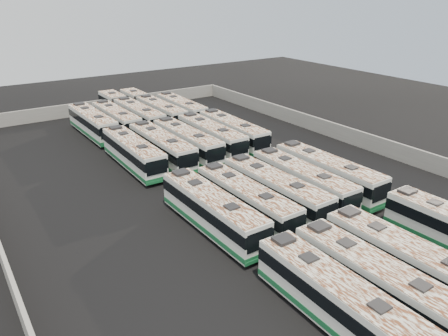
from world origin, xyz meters
TOP-DOWN VIEW (x-y plane):
  - ground at (0.00, 0.00)m, footprint 140.00×140.00m
  - perimeter_wall at (0.00, 0.00)m, footprint 45.20×73.20m
  - bus_front_far_left at (-5.86, -22.39)m, footprint 2.96×12.98m
  - bus_front_left at (-2.38, -22.57)m, footprint 2.86×13.03m
  - bus_front_center at (1.26, -22.35)m, footprint 3.02×13.18m
  - bus_midfront_far_left at (-5.98, -8.02)m, footprint 2.89×13.22m
  - bus_midfront_left at (-2.27, -7.97)m, footprint 2.82×12.74m
  - bus_midfront_center at (1.24, -7.90)m, footprint 3.05×13.16m
  - bus_midfront_right at (4.95, -7.73)m, footprint 2.92×12.96m
  - bus_midfront_far_right at (8.53, -7.74)m, footprint 2.95×13.35m
  - bus_midback_far_left at (-5.88, 9.52)m, footprint 2.94×13.15m
  - bus_midback_left at (-2.25, 9.34)m, footprint 2.84×13.28m
  - bus_midback_center at (1.27, 9.28)m, footprint 2.94×13.27m
  - bus_midback_right at (5.01, 9.53)m, footprint 3.05×13.33m
  - bus_midback_far_right at (8.51, 9.57)m, footprint 3.14×13.33m
  - bus_back_far_left at (-5.88, 24.19)m, footprint 2.99×13.31m
  - bus_back_left at (-2.30, 24.20)m, footprint 2.82×12.95m
  - bus_back_center at (1.20, 27.55)m, footprint 2.99×20.36m
  - bus_back_right at (4.99, 27.59)m, footprint 2.81×19.80m
  - bus_back_far_right at (8.59, 24.14)m, footprint 2.97×12.81m

SIDE VIEW (x-z plane):
  - ground at x=0.00m, z-range 0.00..0.00m
  - perimeter_wall at x=0.00m, z-range 0.00..2.20m
  - bus_back_right at x=4.99m, z-range 0.04..3.63m
  - bus_midfront_left at x=-2.27m, z-range 0.04..3.63m
  - bus_back_far_right at x=8.59m, z-range 0.04..3.64m
  - bus_midfront_right at x=4.95m, z-range 0.04..3.68m
  - bus_back_left at x=-2.30m, z-range 0.04..3.69m
  - bus_front_far_left at x=-5.86m, z-range 0.04..3.69m
  - bus_front_left at x=-2.38m, z-range 0.04..3.71m
  - bus_back_center at x=1.20m, z-range 0.04..3.73m
  - bus_midfront_center at x=1.24m, z-range 0.04..3.74m
  - bus_midback_far_left at x=-5.88m, z-range 0.04..3.74m
  - bus_front_center at x=1.26m, z-range 0.04..3.74m
  - bus_midfront_far_left at x=-5.98m, z-range 0.04..3.76m
  - bus_midback_center at x=1.27m, z-range 0.04..3.78m
  - bus_midback_far_right at x=8.51m, z-range 0.04..3.78m
  - bus_midback_left at x=-2.25m, z-range 0.04..3.79m
  - bus_back_far_left at x=-5.88m, z-range 0.04..3.79m
  - bus_midback_right at x=5.01m, z-range 0.04..3.79m
  - bus_midfront_far_right at x=8.53m, z-range 0.04..3.80m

